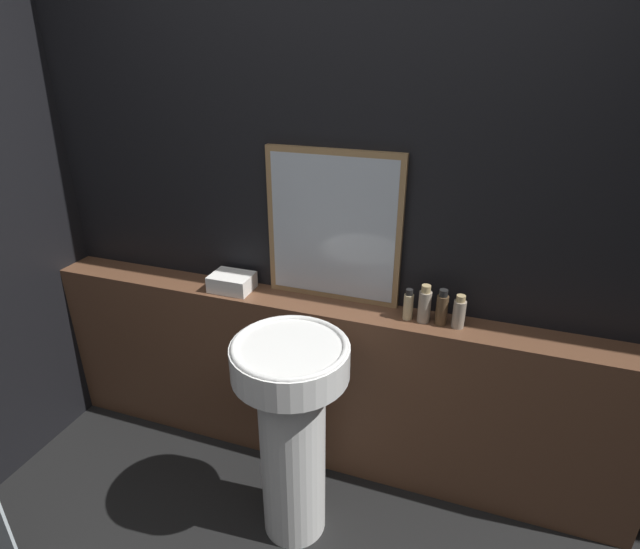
% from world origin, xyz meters
% --- Properties ---
extents(wall_back, '(8.00, 0.06, 2.50)m').
position_xyz_m(wall_back, '(0.00, 1.48, 1.25)').
color(wall_back, black).
rests_on(wall_back, ground_plane).
extents(vanity_counter, '(2.84, 0.21, 0.88)m').
position_xyz_m(vanity_counter, '(0.00, 1.35, 0.44)').
color(vanity_counter, brown).
rests_on(vanity_counter, ground_plane).
extents(pedestal_sink, '(0.45, 0.45, 0.95)m').
position_xyz_m(pedestal_sink, '(0.02, 0.90, 0.57)').
color(pedestal_sink, white).
rests_on(pedestal_sink, ground_plane).
extents(mirror, '(0.61, 0.03, 0.68)m').
position_xyz_m(mirror, '(0.02, 1.43, 1.23)').
color(mirror, '#937047').
rests_on(mirror, vanity_counter).
extents(towel_stack, '(0.20, 0.15, 0.08)m').
position_xyz_m(towel_stack, '(-0.46, 1.35, 0.92)').
color(towel_stack, white).
rests_on(towel_stack, vanity_counter).
extents(shampoo_bottle, '(0.04, 0.04, 0.14)m').
position_xyz_m(shampoo_bottle, '(0.38, 1.35, 0.95)').
color(shampoo_bottle, '#C6B284').
rests_on(shampoo_bottle, vanity_counter).
extents(conditioner_bottle, '(0.05, 0.05, 0.17)m').
position_xyz_m(conditioner_bottle, '(0.45, 1.35, 0.96)').
color(conditioner_bottle, gray).
rests_on(conditioner_bottle, vanity_counter).
extents(lotion_bottle, '(0.05, 0.05, 0.16)m').
position_xyz_m(lotion_bottle, '(0.52, 1.35, 0.96)').
color(lotion_bottle, '#4C3823').
rests_on(lotion_bottle, vanity_counter).
extents(body_wash_bottle, '(0.05, 0.05, 0.15)m').
position_xyz_m(body_wash_bottle, '(0.59, 1.35, 0.95)').
color(body_wash_bottle, gray).
rests_on(body_wash_bottle, vanity_counter).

